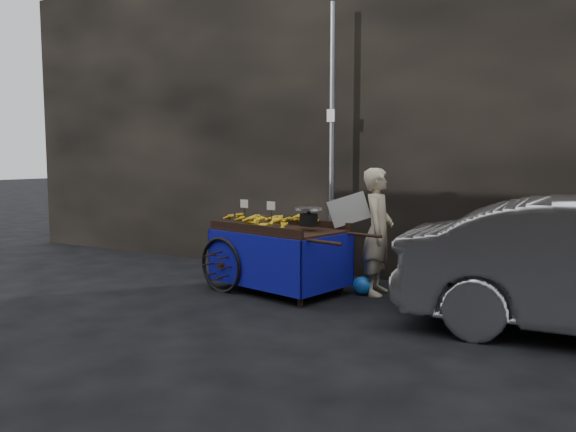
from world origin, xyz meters
The scene contains 6 objects.
ground centered at (0.00, 0.00, 0.00)m, with size 80.00×80.00×0.00m, color black.
building_wall centered at (0.39, 2.60, 2.50)m, with size 13.50×2.00×5.00m.
street_pole centered at (0.30, 1.30, 2.01)m, with size 0.12×0.10×4.00m.
banana_cart centered at (-0.01, 0.25, 0.77)m, with size 2.45×1.47×1.24m.
vendor centered at (1.24, 0.74, 0.83)m, with size 0.86×0.67×1.66m.
plastic_bag centered at (1.09, 0.60, 0.12)m, with size 0.27×0.22×0.24m, color blue.
Camera 1 is at (3.85, -6.15, 1.79)m, focal length 35.00 mm.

